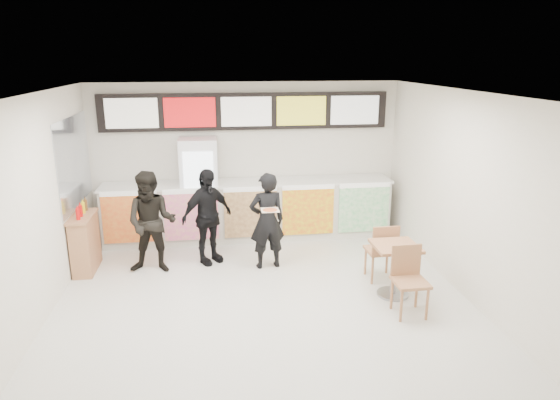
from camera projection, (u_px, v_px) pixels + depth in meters
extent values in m
plane|color=beige|center=(267.00, 314.00, 6.95)|extent=(7.00, 7.00, 0.00)
plane|color=white|center=(265.00, 95.00, 6.12)|extent=(7.00, 7.00, 0.00)
plane|color=silver|center=(247.00, 159.00, 9.87)|extent=(6.00, 0.00, 6.00)
plane|color=silver|center=(24.00, 222.00, 6.14)|extent=(0.00, 7.00, 7.00)
plane|color=silver|center=(480.00, 203.00, 6.92)|extent=(0.00, 7.00, 7.00)
cube|color=silver|center=(249.00, 211.00, 9.75)|extent=(5.50, 0.70, 1.10)
cube|color=silver|center=(249.00, 183.00, 9.59)|extent=(5.56, 0.76, 0.04)
cube|color=red|center=(130.00, 219.00, 9.09)|extent=(0.99, 0.02, 0.90)
cube|color=#D12E9B|center=(191.00, 217.00, 9.23)|extent=(0.99, 0.02, 0.90)
cube|color=brown|center=(251.00, 214.00, 9.37)|extent=(0.99, 0.02, 0.90)
cube|color=yellow|center=(308.00, 212.00, 9.51)|extent=(0.99, 0.02, 0.90)
cube|color=green|center=(364.00, 210.00, 9.66)|extent=(0.99, 0.02, 0.90)
cube|color=black|center=(246.00, 111.00, 9.53)|extent=(5.50, 0.12, 0.70)
cube|color=white|center=(132.00, 113.00, 9.18)|extent=(0.95, 0.02, 0.55)
cube|color=red|center=(190.00, 112.00, 9.32)|extent=(0.95, 0.02, 0.55)
cube|color=white|center=(246.00, 112.00, 9.46)|extent=(0.95, 0.02, 0.55)
cube|color=yellow|center=(301.00, 111.00, 9.60)|extent=(0.95, 0.02, 0.55)
cube|color=silver|center=(355.00, 110.00, 9.73)|extent=(0.95, 0.02, 0.55)
cube|color=white|center=(200.00, 190.00, 9.52)|extent=(0.70, 0.65, 2.00)
cube|color=white|center=(199.00, 192.00, 9.18)|extent=(0.54, 0.02, 1.50)
cylinder|color=#1B9544|center=(190.00, 223.00, 9.36)|extent=(0.07, 0.07, 0.22)
cylinder|color=orange|center=(197.00, 223.00, 9.38)|extent=(0.07, 0.07, 0.22)
cylinder|color=red|center=(205.00, 222.00, 9.40)|extent=(0.07, 0.07, 0.22)
cylinder|color=#1756AF|center=(212.00, 222.00, 9.42)|extent=(0.07, 0.07, 0.22)
cylinder|color=orange|center=(189.00, 204.00, 9.26)|extent=(0.07, 0.07, 0.22)
cylinder|color=red|center=(196.00, 203.00, 9.27)|extent=(0.07, 0.07, 0.22)
cylinder|color=#1756AF|center=(204.00, 203.00, 9.29)|extent=(0.07, 0.07, 0.22)
cylinder|color=#1B9544|center=(211.00, 203.00, 9.31)|extent=(0.07, 0.07, 0.22)
cylinder|color=red|center=(187.00, 184.00, 9.15)|extent=(0.07, 0.07, 0.22)
cylinder|color=#1756AF|center=(195.00, 183.00, 9.17)|extent=(0.07, 0.07, 0.22)
cylinder|color=#1B9544|center=(203.00, 183.00, 9.19)|extent=(0.07, 0.07, 0.22)
cylinder|color=orange|center=(211.00, 183.00, 9.20)|extent=(0.07, 0.07, 0.22)
cylinder|color=#1756AF|center=(186.00, 163.00, 9.04)|extent=(0.07, 0.07, 0.22)
cylinder|color=#1B9544|center=(194.00, 163.00, 9.06)|extent=(0.07, 0.07, 0.22)
cylinder|color=orange|center=(202.00, 163.00, 9.08)|extent=(0.07, 0.07, 0.22)
cylinder|color=red|center=(210.00, 163.00, 9.10)|extent=(0.07, 0.07, 0.22)
cube|color=#B2B7BF|center=(74.00, 162.00, 8.41)|extent=(0.01, 2.00, 1.50)
imported|color=black|center=(267.00, 221.00, 8.31)|extent=(0.65, 0.48, 1.65)
imported|color=black|center=(152.00, 223.00, 8.12)|extent=(0.91, 0.76, 1.71)
imported|color=black|center=(207.00, 217.00, 8.50)|extent=(1.03, 0.89, 1.66)
cube|color=beige|center=(270.00, 210.00, 7.79)|extent=(0.28, 0.28, 0.01)
cone|color=#CC7233|center=(270.00, 209.00, 7.79)|extent=(0.36, 0.36, 0.02)
cube|color=tan|center=(396.00, 246.00, 7.30)|extent=(0.66, 0.66, 0.04)
cylinder|color=gray|center=(394.00, 271.00, 7.42)|extent=(0.09, 0.09, 0.77)
cylinder|color=gray|center=(392.00, 294.00, 7.52)|extent=(0.47, 0.47, 0.03)
cube|color=tan|center=(410.00, 282.00, 6.83)|extent=(0.46, 0.46, 0.04)
cube|color=tan|center=(406.00, 260.00, 6.95)|extent=(0.43, 0.04, 0.45)
cube|color=tan|center=(381.00, 250.00, 7.95)|extent=(0.46, 0.46, 0.04)
cube|color=tan|center=(386.00, 240.00, 7.69)|extent=(0.43, 0.04, 0.45)
cube|color=tan|center=(85.00, 244.00, 8.28)|extent=(0.31, 0.82, 0.92)
cube|color=tan|center=(82.00, 217.00, 8.15)|extent=(0.35, 0.86, 0.04)
cylinder|color=red|center=(78.00, 214.00, 7.90)|extent=(0.06, 0.06, 0.18)
cylinder|color=red|center=(81.00, 211.00, 8.07)|extent=(0.06, 0.06, 0.18)
cylinder|color=yellow|center=(83.00, 208.00, 8.23)|extent=(0.06, 0.06, 0.18)
cylinder|color=brown|center=(86.00, 205.00, 8.39)|extent=(0.06, 0.06, 0.18)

